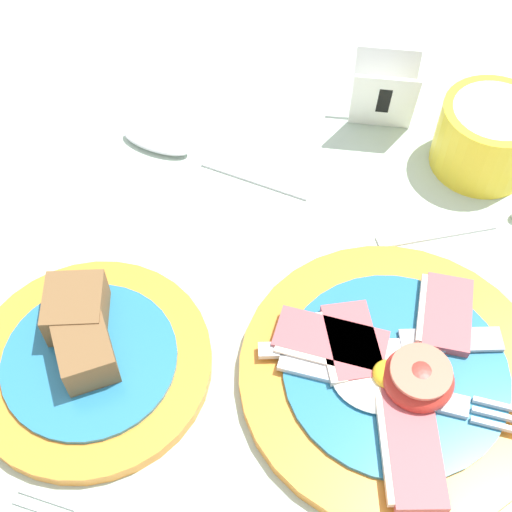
{
  "coord_description": "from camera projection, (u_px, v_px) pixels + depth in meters",
  "views": [
    {
      "loc": [
        0.02,
        -0.26,
        0.49
      ],
      "look_at": [
        -0.02,
        0.08,
        0.02
      ],
      "focal_mm": 50.0,
      "sensor_mm": 36.0,
      "label": 1
    }
  ],
  "objects": [
    {
      "name": "teaspoon_near_cup",
      "position": [
        181.0,
        151.0,
        0.68
      ],
      "size": [
        0.19,
        0.08,
        0.01
      ],
      "rotation": [
        0.0,
        0.0,
        2.83
      ],
      "color": "silver",
      "rests_on": "ground_plane"
    },
    {
      "name": "sugar_cup",
      "position": [
        488.0,
        135.0,
        0.65
      ],
      "size": [
        0.09,
        0.09,
        0.07
      ],
      "color": "yellow",
      "rests_on": "ground_plane"
    },
    {
      "name": "ground_plane",
      "position": [
        269.0,
        354.0,
        0.55
      ],
      "size": [
        3.0,
        3.0,
        0.0
      ],
      "primitive_type": "plane",
      "color": "#B7CCB7"
    },
    {
      "name": "breakfast_plate",
      "position": [
        394.0,
        373.0,
        0.53
      ],
      "size": [
        0.24,
        0.24,
        0.04
      ],
      "color": "orange",
      "rests_on": "ground_plane"
    },
    {
      "name": "bread_plate",
      "position": [
        89.0,
        355.0,
        0.54
      ],
      "size": [
        0.18,
        0.18,
        0.05
      ],
      "color": "orange",
      "rests_on": "ground_plane"
    },
    {
      "name": "number_card",
      "position": [
        384.0,
        94.0,
        0.68
      ],
      "size": [
        0.06,
        0.05,
        0.07
      ],
      "rotation": [
        0.0,
        0.0,
        -0.02
      ],
      "color": "white",
      "rests_on": "ground_plane"
    }
  ]
}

